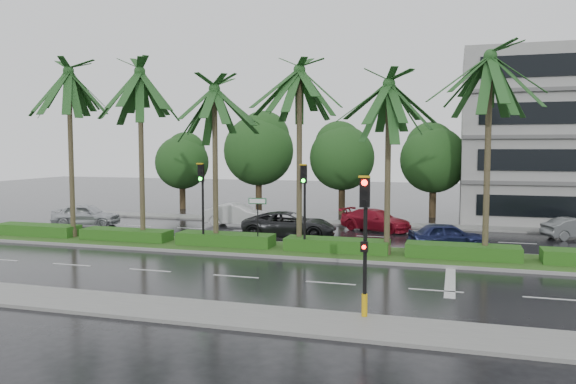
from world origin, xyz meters
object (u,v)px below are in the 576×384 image
(car_silver, at_px, (86,215))
(car_blue, at_px, (448,236))
(car_white, at_px, (237,215))
(street_sign, at_px, (258,210))
(signal_near, at_px, (365,240))
(car_red, at_px, (376,220))
(signal_median_left, at_px, (202,192))
(car_darkgrey, at_px, (290,225))
(car_grey, at_px, (576,228))

(car_silver, height_order, car_blue, car_silver)
(car_blue, bearing_deg, car_white, 51.92)
(street_sign, xyz_separation_m, car_blue, (9.30, 3.52, -1.43))
(street_sign, height_order, car_blue, street_sign)
(signal_near, bearing_deg, car_red, 96.66)
(signal_median_left, height_order, car_red, signal_median_left)
(car_blue, bearing_deg, signal_median_left, 88.51)
(street_sign, relative_size, car_darkgrey, 0.47)
(signal_median_left, xyz_separation_m, car_red, (7.80, 9.16, -2.31))
(car_white, relative_size, car_blue, 1.11)
(car_red, bearing_deg, car_grey, -67.02)
(signal_near, xyz_separation_m, street_sign, (-7.00, 9.87, -0.38))
(signal_median_left, bearing_deg, car_red, 49.60)
(car_white, xyz_separation_m, car_darkgrey, (4.80, -3.77, 0.02))
(signal_median_left, relative_size, street_sign, 1.68)
(car_white, relative_size, car_grey, 1.21)
(signal_near, bearing_deg, car_darkgrey, 114.65)
(signal_median_left, height_order, car_darkgrey, signal_median_left)
(car_darkgrey, bearing_deg, car_silver, 79.60)
(car_grey, bearing_deg, car_blue, 103.08)
(car_silver, distance_m, car_blue, 23.64)
(signal_median_left, distance_m, car_red, 12.25)
(street_sign, xyz_separation_m, car_silver, (-14.26, 5.47, -1.36))
(street_sign, bearing_deg, signal_median_left, -176.53)
(car_white, bearing_deg, car_darkgrey, -129.05)
(signal_median_left, xyz_separation_m, car_darkgrey, (3.30, 4.91, -2.23))
(car_silver, distance_m, car_grey, 30.85)
(signal_median_left, relative_size, car_red, 0.92)
(signal_near, xyz_separation_m, car_white, (-11.50, 18.37, -1.76))
(car_red, relative_size, car_blue, 1.16)
(signal_near, relative_size, car_white, 0.96)
(car_silver, bearing_deg, street_sign, -123.03)
(car_blue, relative_size, car_grey, 1.08)
(street_sign, bearing_deg, car_darkgrey, 86.38)
(car_darkgrey, bearing_deg, signal_near, -162.84)
(signal_median_left, bearing_deg, car_darkgrey, 56.11)
(signal_near, height_order, street_sign, signal_near)
(signal_near, xyz_separation_m, car_grey, (9.38, 18.89, -1.88))
(signal_near, distance_m, street_sign, 12.11)
(car_red, height_order, car_blue, car_blue)
(street_sign, height_order, car_darkgrey, street_sign)
(signal_near, xyz_separation_m, car_red, (-2.20, 18.85, -1.82))
(signal_near, xyz_separation_m, car_darkgrey, (-6.70, 14.60, -1.74))
(signal_median_left, bearing_deg, street_sign, 3.47)
(car_darkgrey, bearing_deg, car_grey, -82.57)
(street_sign, bearing_deg, signal_near, -54.66)
(signal_near, bearing_deg, car_grey, 63.58)
(signal_median_left, distance_m, car_grey, 21.59)
(signal_near, relative_size, car_blue, 1.07)
(car_silver, bearing_deg, car_blue, -106.78)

